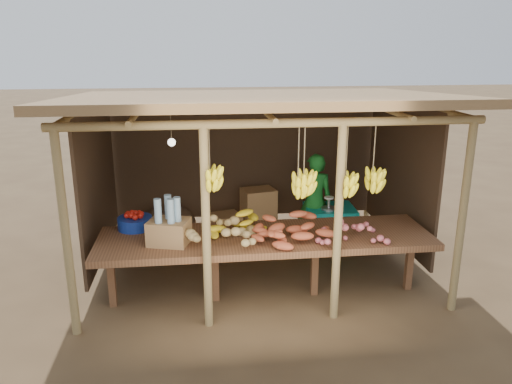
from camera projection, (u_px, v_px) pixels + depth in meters
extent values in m
plane|color=brown|center=(256.00, 264.00, 6.97)|extent=(60.00, 60.00, 0.00)
cylinder|color=olive|center=(66.00, 237.00, 4.99)|extent=(0.09, 0.09, 2.20)
cylinder|color=olive|center=(462.00, 220.00, 5.47)|extent=(0.09, 0.09, 2.20)
cylinder|color=olive|center=(112.00, 167.00, 7.84)|extent=(0.09, 0.09, 2.20)
cylinder|color=olive|center=(370.00, 160.00, 8.33)|extent=(0.09, 0.09, 2.20)
cylinder|color=olive|center=(206.00, 231.00, 5.15)|extent=(0.09, 0.09, 2.20)
cylinder|color=olive|center=(338.00, 225.00, 5.31)|extent=(0.09, 0.09, 2.20)
cylinder|color=olive|center=(274.00, 123.00, 4.92)|extent=(4.40, 0.09, 0.09)
cylinder|color=olive|center=(244.00, 94.00, 7.77)|extent=(4.40, 0.09, 0.09)
cube|color=olive|center=(256.00, 98.00, 6.32)|extent=(4.70, 3.50, 0.28)
cube|color=#412D1E|center=(245.00, 157.00, 8.04)|extent=(4.20, 0.04, 1.98)
cube|color=#412D1E|center=(98.00, 181.00, 6.58)|extent=(0.04, 2.40, 1.98)
cube|color=#412D1E|center=(400.00, 172.00, 7.06)|extent=(0.04, 2.40, 1.98)
cube|color=brown|center=(266.00, 238.00, 5.85)|extent=(3.90, 1.05, 0.08)
cube|color=brown|center=(111.00, 278.00, 5.76)|extent=(0.08, 0.08, 0.72)
cube|color=brown|center=(215.00, 272.00, 5.90)|extent=(0.08, 0.08, 0.72)
cube|color=brown|center=(315.00, 267.00, 6.03)|extent=(0.08, 0.08, 0.72)
cube|color=brown|center=(409.00, 262.00, 6.17)|extent=(0.08, 0.08, 0.72)
cylinder|color=navy|center=(135.00, 223.00, 6.04)|extent=(0.41, 0.41, 0.15)
cube|color=#9B7245|center=(169.00, 232.00, 5.57)|extent=(0.51, 0.45, 0.27)
imported|color=#176B24|center=(314.00, 202.00, 7.34)|extent=(0.57, 0.42, 1.45)
cube|color=brown|center=(329.00, 230.00, 7.42)|extent=(0.67, 0.57, 0.59)
cube|color=#0C8E8D|center=(330.00, 209.00, 7.33)|extent=(0.74, 0.64, 0.06)
cube|color=#9B7245|center=(258.00, 225.00, 7.86)|extent=(0.57, 0.50, 0.39)
cube|color=#9B7245|center=(258.00, 201.00, 7.75)|extent=(0.57, 0.50, 0.39)
cube|color=#9B7245|center=(224.00, 226.00, 7.79)|extent=(0.57, 0.50, 0.39)
ellipsoid|color=#412D1E|center=(156.00, 223.00, 7.79)|extent=(0.45, 0.45, 0.60)
ellipsoid|color=#412D1E|center=(182.00, 222.00, 7.83)|extent=(0.45, 0.45, 0.60)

